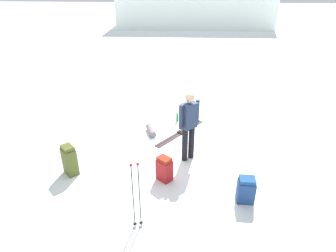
# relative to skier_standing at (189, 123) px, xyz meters

# --- Properties ---
(ground_plane) EXTENTS (80.00, 80.00, 0.00)m
(ground_plane) POSITION_rel_skier_standing_xyz_m (-0.50, 0.32, -0.95)
(ground_plane) COLOR white
(distant_snow_ridge) EXTENTS (12.12, 5.11, 3.02)m
(distant_snow_ridge) POSITION_rel_skier_standing_xyz_m (0.49, 19.90, 0.56)
(distant_snow_ridge) COLOR white
(distant_snow_ridge) RESTS_ON ground_plane
(skier_standing) EXTENTS (0.46, 0.40, 1.70)m
(skier_standing) POSITION_rel_skier_standing_xyz_m (0.00, 0.00, 0.00)
(skier_standing) COLOR black
(skier_standing) RESTS_ON ground_plane
(ski_pair_near) EXTENTS (1.32, 1.68, 0.05)m
(ski_pair_near) POSITION_rel_skier_standing_xyz_m (-0.20, 1.25, -0.94)
(ski_pair_near) COLOR black
(ski_pair_near) RESTS_ON ground_plane
(backpack_large_dark) EXTENTS (0.39, 0.38, 0.56)m
(backpack_large_dark) POSITION_rel_skier_standing_xyz_m (-0.50, -0.85, -0.68)
(backpack_large_dark) COLOR maroon
(backpack_large_dark) RESTS_ON ground_plane
(backpack_bright) EXTENTS (0.34, 0.28, 0.54)m
(backpack_bright) POSITION_rel_skier_standing_xyz_m (1.13, -1.42, -0.69)
(backpack_bright) COLOR navy
(backpack_bright) RESTS_ON ground_plane
(backpack_small_spare) EXTENTS (0.41, 0.41, 0.70)m
(backpack_small_spare) POSITION_rel_skier_standing_xyz_m (-2.60, -0.74, -0.61)
(backpack_small_spare) COLOR #4A5523
(backpack_small_spare) RESTS_ON ground_plane
(ski_poles_planted_near) EXTENTS (0.17, 0.10, 1.35)m
(ski_poles_planted_near) POSITION_rel_skier_standing_xyz_m (-0.88, -2.20, -0.21)
(ski_poles_planted_near) COLOR black
(ski_poles_planted_near) RESTS_ON ground_plane
(sleeping_mat_rolled) EXTENTS (0.35, 0.58, 0.18)m
(sleeping_mat_rolled) POSITION_rel_skier_standing_xyz_m (-1.02, 1.19, -0.86)
(sleeping_mat_rolled) COLOR slate
(sleeping_mat_rolled) RESTS_ON ground_plane
(thermos_bottle) EXTENTS (0.07, 0.07, 0.26)m
(thermos_bottle) POSITION_rel_skier_standing_xyz_m (-0.32, 1.99, -0.82)
(thermos_bottle) COLOR #277336
(thermos_bottle) RESTS_ON ground_plane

